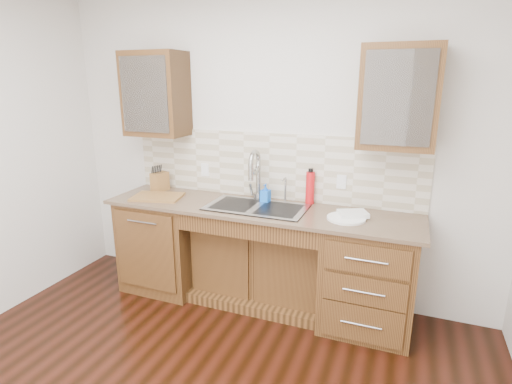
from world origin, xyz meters
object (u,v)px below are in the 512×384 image
at_px(soap_bottle, 265,193).
at_px(knife_block, 160,182).
at_px(plate, 346,218).
at_px(water_bottle, 310,188).
at_px(cutting_board, 157,197).

height_order(soap_bottle, knife_block, knife_block).
xyz_separation_m(plate, knife_block, (-1.82, 0.19, 0.08)).
distance_m(soap_bottle, water_bottle, 0.39).
bearing_deg(knife_block, soap_bottle, 13.32).
bearing_deg(plate, soap_bottle, 165.32).
bearing_deg(soap_bottle, plate, -9.03).
distance_m(water_bottle, plate, 0.49).
height_order(plate, cutting_board, cutting_board).
height_order(soap_bottle, plate, soap_bottle).
height_order(water_bottle, cutting_board, water_bottle).
relative_size(soap_bottle, cutting_board, 0.38).
bearing_deg(soap_bottle, knife_block, -174.03).
bearing_deg(plate, knife_block, 174.16).
bearing_deg(cutting_board, soap_bottle, 13.03).
distance_m(water_bottle, cutting_board, 1.39).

